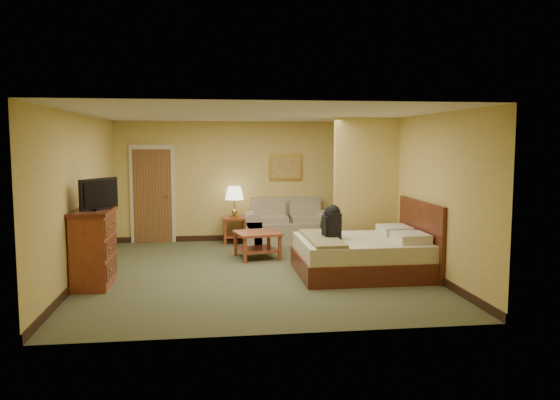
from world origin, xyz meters
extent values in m
plane|color=#4C5034|center=(0.00, 0.00, 0.00)|extent=(6.00, 6.00, 0.00)
plane|color=white|center=(0.00, 0.00, 2.60)|extent=(6.00, 6.00, 0.00)
cube|color=tan|center=(0.00, 3.00, 1.30)|extent=(5.50, 0.02, 2.60)
cube|color=tan|center=(-2.75, 0.00, 1.30)|extent=(0.02, 6.00, 2.60)
cube|color=tan|center=(2.75, 0.00, 1.30)|extent=(0.02, 6.00, 2.60)
cube|color=tan|center=(2.15, 0.93, 1.30)|extent=(1.20, 0.15, 2.60)
cube|color=beige|center=(-1.95, 2.97, 1.05)|extent=(0.94, 0.06, 2.10)
cube|color=brown|center=(-1.95, 2.96, 1.00)|extent=(0.80, 0.04, 2.00)
cylinder|color=#A4863C|center=(-1.65, 2.90, 1.00)|extent=(0.04, 0.12, 0.04)
cube|color=black|center=(0.00, 2.99, 0.06)|extent=(5.50, 0.02, 0.12)
cube|color=gray|center=(0.93, 2.52, 0.23)|extent=(1.54, 0.83, 0.46)
cube|color=gray|center=(0.93, 2.88, 0.71)|extent=(1.54, 0.20, 0.48)
cube|color=gray|center=(0.16, 2.52, 0.26)|extent=(0.33, 0.83, 0.52)
cube|color=gray|center=(1.70, 2.52, 0.26)|extent=(0.33, 0.83, 0.52)
cube|color=maroon|center=(-0.22, 2.65, 0.54)|extent=(0.51, 0.51, 0.04)
cube|color=maroon|center=(-0.22, 2.65, 0.15)|extent=(0.43, 0.43, 0.03)
cube|color=maroon|center=(-0.42, 2.44, 0.26)|extent=(0.05, 0.05, 0.52)
cube|color=maroon|center=(-0.01, 2.44, 0.26)|extent=(0.05, 0.05, 0.52)
cube|color=maroon|center=(-0.42, 2.86, 0.26)|extent=(0.05, 0.05, 0.52)
cube|color=maroon|center=(-0.01, 2.86, 0.26)|extent=(0.05, 0.05, 0.52)
cylinder|color=#A4863C|center=(-0.22, 2.65, 0.59)|extent=(0.20, 0.20, 0.04)
cylinder|color=#A4863C|center=(-0.22, 2.65, 0.84)|extent=(0.03, 0.03, 0.33)
cone|color=white|center=(-0.22, 2.65, 1.08)|extent=(0.39, 0.39, 0.27)
cube|color=maroon|center=(0.13, 1.07, 0.47)|extent=(0.91, 0.91, 0.04)
cube|color=maroon|center=(0.13, 1.07, 0.16)|extent=(0.78, 0.78, 0.03)
cube|color=maroon|center=(-0.20, 0.74, 0.23)|extent=(0.05, 0.05, 0.46)
cube|color=maroon|center=(0.46, 1.40, 0.23)|extent=(0.05, 0.05, 0.46)
cube|color=#B78E3F|center=(0.93, 2.98, 1.60)|extent=(0.75, 0.03, 0.58)
cube|color=#A57332|center=(0.93, 2.96, 1.60)|extent=(0.62, 0.02, 0.46)
cube|color=maroon|center=(-2.48, -0.54, 0.55)|extent=(0.50, 1.00, 1.10)
cube|color=#4A1B11|center=(-2.48, -0.54, 1.12)|extent=(0.57, 1.08, 0.05)
cube|color=black|center=(-2.38, -0.54, 1.16)|extent=(0.34, 0.39, 0.03)
cube|color=black|center=(-2.38, -0.54, 1.39)|extent=(0.44, 0.69, 0.46)
cube|color=#4A1B11|center=(1.75, -0.36, 0.16)|extent=(2.16, 1.73, 0.32)
cube|color=beige|center=(1.75, -0.36, 0.45)|extent=(2.10, 1.66, 0.26)
cube|color=#4A1B11|center=(2.71, -0.36, 0.59)|extent=(0.06, 1.84, 1.19)
cube|color=beige|center=(2.40, -0.74, 0.65)|extent=(0.49, 0.59, 0.15)
cube|color=beige|center=(2.40, 0.01, 0.65)|extent=(0.49, 0.59, 0.15)
cube|color=olive|center=(1.05, -0.36, 0.61)|extent=(0.49, 1.62, 0.05)
cube|color=black|center=(1.24, -0.29, 0.80)|extent=(0.24, 0.34, 0.43)
sphere|color=black|center=(1.24, -0.29, 1.01)|extent=(0.26, 0.26, 0.26)
camera|label=1|loc=(-0.74, -8.89, 2.15)|focal=35.00mm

